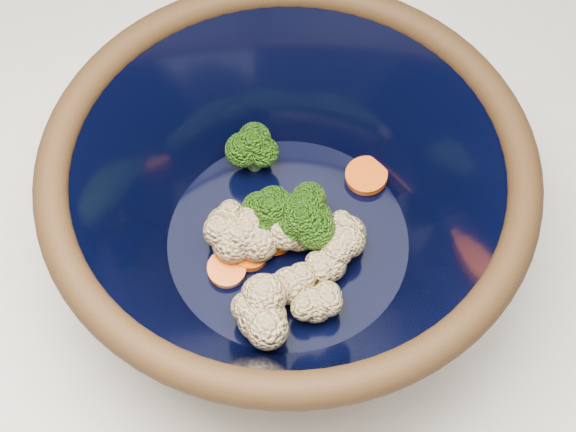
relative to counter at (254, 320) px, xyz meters
name	(u,v)px	position (x,y,z in m)	size (l,w,h in m)	color
ground	(263,418)	(0.00, 0.00, -0.45)	(3.00, 3.00, 0.00)	#9E7A54
counter	(254,320)	(0.00, 0.00, 0.00)	(1.20, 1.20, 0.90)	beige
mixing_bowl	(288,206)	(0.11, -0.10, 0.53)	(0.39, 0.39, 0.14)	black
vegetable_pile	(281,230)	(0.11, -0.11, 0.50)	(0.13, 0.18, 0.05)	#608442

